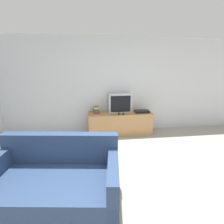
{
  "coord_description": "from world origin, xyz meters",
  "views": [
    {
      "loc": [
        -0.66,
        -1.81,
        1.88
      ],
      "look_at": [
        -0.15,
        2.18,
        0.78
      ],
      "focal_mm": 28.0,
      "sensor_mm": 36.0,
      "label": 1
    }
  ],
  "objects_px": {
    "television": "(120,103)",
    "couch": "(55,184)",
    "tv_stand": "(120,123)",
    "remote_secondary": "(123,114)",
    "set_top_box": "(142,111)",
    "book_stack": "(96,110)",
    "remote_on_stand": "(119,114)"
  },
  "relations": [
    {
      "from": "remote_on_stand",
      "to": "set_top_box",
      "type": "relative_size",
      "value": 0.41
    },
    {
      "from": "book_stack",
      "to": "tv_stand",
      "type": "bearing_deg",
      "value": -6.3
    },
    {
      "from": "remote_secondary",
      "to": "set_top_box",
      "type": "xyz_separation_m",
      "value": [
        0.54,
        0.13,
        0.02
      ]
    },
    {
      "from": "tv_stand",
      "to": "remote_secondary",
      "type": "bearing_deg",
      "value": -69.02
    },
    {
      "from": "television",
      "to": "couch",
      "type": "distance_m",
      "value": 2.89
    },
    {
      "from": "couch",
      "to": "set_top_box",
      "type": "bearing_deg",
      "value": 58.63
    },
    {
      "from": "tv_stand",
      "to": "couch",
      "type": "distance_m",
      "value": 2.73
    },
    {
      "from": "couch",
      "to": "remote_on_stand",
      "type": "distance_m",
      "value": 2.62
    },
    {
      "from": "tv_stand",
      "to": "television",
      "type": "xyz_separation_m",
      "value": [
        0.0,
        0.11,
        0.56
      ]
    },
    {
      "from": "tv_stand",
      "to": "television",
      "type": "bearing_deg",
      "value": 87.74
    },
    {
      "from": "television",
      "to": "book_stack",
      "type": "height_order",
      "value": "television"
    },
    {
      "from": "tv_stand",
      "to": "book_stack",
      "type": "height_order",
      "value": "book_stack"
    },
    {
      "from": "tv_stand",
      "to": "television",
      "type": "distance_m",
      "value": 0.57
    },
    {
      "from": "set_top_box",
      "to": "book_stack",
      "type": "bearing_deg",
      "value": 175.36
    },
    {
      "from": "remote_secondary",
      "to": "set_top_box",
      "type": "height_order",
      "value": "set_top_box"
    },
    {
      "from": "tv_stand",
      "to": "set_top_box",
      "type": "distance_m",
      "value": 0.69
    },
    {
      "from": "book_stack",
      "to": "remote_on_stand",
      "type": "xyz_separation_m",
      "value": [
        0.6,
        -0.19,
        -0.08
      ]
    },
    {
      "from": "tv_stand",
      "to": "book_stack",
      "type": "bearing_deg",
      "value": 173.7
    },
    {
      "from": "remote_secondary",
      "to": "tv_stand",
      "type": "bearing_deg",
      "value": 110.98
    },
    {
      "from": "couch",
      "to": "television",
      "type": "bearing_deg",
      "value": 69.89
    },
    {
      "from": "book_stack",
      "to": "remote_on_stand",
      "type": "height_order",
      "value": "book_stack"
    },
    {
      "from": "couch",
      "to": "set_top_box",
      "type": "xyz_separation_m",
      "value": [
        1.93,
        2.36,
        0.34
      ]
    },
    {
      "from": "book_stack",
      "to": "set_top_box",
      "type": "bearing_deg",
      "value": -4.64
    },
    {
      "from": "remote_on_stand",
      "to": "set_top_box",
      "type": "bearing_deg",
      "value": 7.51
    },
    {
      "from": "television",
      "to": "book_stack",
      "type": "xyz_separation_m",
      "value": [
        -0.66,
        -0.04,
        -0.16
      ]
    },
    {
      "from": "couch",
      "to": "remote_on_stand",
      "type": "height_order",
      "value": "couch"
    },
    {
      "from": "book_stack",
      "to": "couch",
      "type": "bearing_deg",
      "value": -105.32
    },
    {
      "from": "television",
      "to": "remote_on_stand",
      "type": "height_order",
      "value": "television"
    },
    {
      "from": "couch",
      "to": "set_top_box",
      "type": "distance_m",
      "value": 3.07
    },
    {
      "from": "book_stack",
      "to": "remote_on_stand",
      "type": "bearing_deg",
      "value": -17.48
    },
    {
      "from": "couch",
      "to": "remote_secondary",
      "type": "xyz_separation_m",
      "value": [
        1.38,
        2.23,
        0.32
      ]
    },
    {
      "from": "television",
      "to": "book_stack",
      "type": "bearing_deg",
      "value": -176.42
    }
  ]
}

